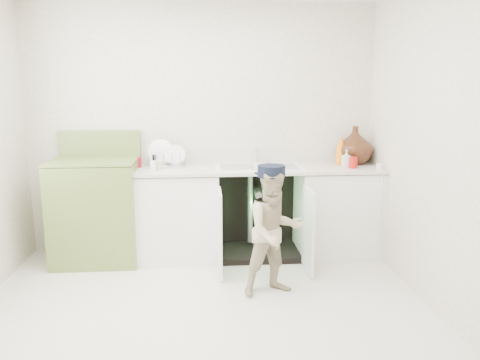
% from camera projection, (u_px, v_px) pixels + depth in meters
% --- Properties ---
extents(ground, '(3.50, 3.50, 0.00)m').
position_uv_depth(ground, '(204.00, 311.00, 3.55)').
color(ground, silver).
rests_on(ground, ground).
extents(room_shell, '(6.00, 5.50, 1.26)m').
position_uv_depth(room_shell, '(201.00, 148.00, 3.31)').
color(room_shell, '#EEE5CC').
rests_on(room_shell, ground).
extents(counter_run, '(2.44, 1.02, 1.28)m').
position_uv_depth(counter_run, '(263.00, 207.00, 4.69)').
color(counter_run, white).
rests_on(counter_run, ground).
extents(avocado_stove, '(0.80, 0.65, 1.25)m').
position_uv_depth(avocado_stove, '(97.00, 209.00, 4.53)').
color(avocado_stove, olive).
rests_on(avocado_stove, ground).
extents(repair_worker, '(0.60, 0.84, 1.07)m').
position_uv_depth(repair_worker, '(275.00, 230.00, 3.78)').
color(repair_worker, '#C7B68F').
rests_on(repair_worker, ground).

